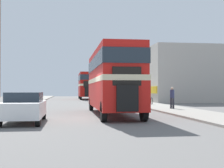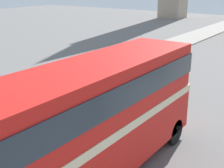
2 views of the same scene
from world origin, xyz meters
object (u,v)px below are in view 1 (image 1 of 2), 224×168
at_px(double_decker_bus, 112,77).
at_px(pedestrian_walking, 172,96).
at_px(bus_distant, 87,84).
at_px(bicycle_on_pavement, 150,101).
at_px(car_parked_near, 24,107).

distance_m(double_decker_bus, pedestrian_walking, 6.86).
bearing_deg(double_decker_bus, pedestrian_walking, 36.43).
bearing_deg(bus_distant, bicycle_on_pavement, -76.07).
distance_m(pedestrian_walking, bicycle_on_pavement, 7.51).
xyz_separation_m(double_decker_bus, pedestrian_walking, (5.41, 3.99, -1.34)).
bearing_deg(car_parked_near, pedestrian_walking, 38.42).
relative_size(double_decker_bus, pedestrian_walking, 6.19).
height_order(double_decker_bus, car_parked_near, double_decker_bus).
height_order(double_decker_bus, pedestrian_walking, double_decker_bus).
height_order(car_parked_near, bicycle_on_pavement, car_parked_near).
distance_m(double_decker_bus, bicycle_on_pavement, 12.93).
bearing_deg(double_decker_bus, car_parked_near, -139.53).
distance_m(double_decker_bus, car_parked_near, 6.72).
xyz_separation_m(double_decker_bus, bicycle_on_pavement, (5.62, 11.48, -1.96)).
bearing_deg(pedestrian_walking, bus_distant, 100.04).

